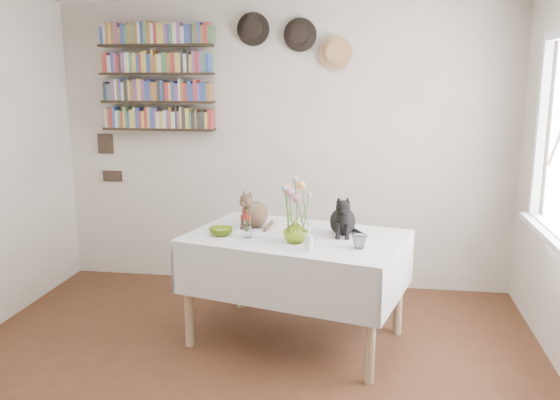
% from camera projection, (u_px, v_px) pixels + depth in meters
% --- Properties ---
extents(room, '(4.08, 4.58, 2.58)m').
position_uv_depth(room, '(218.00, 199.00, 3.04)').
color(room, '#57331B').
rests_on(room, ground).
extents(dining_table, '(1.65, 1.28, 0.78)m').
position_uv_depth(dining_table, '(296.00, 262.00, 4.16)').
color(dining_table, white).
rests_on(dining_table, room).
extents(tabby_cat, '(0.29, 0.31, 0.29)m').
position_uv_depth(tabby_cat, '(256.00, 207.00, 4.33)').
color(tabby_cat, brown).
rests_on(tabby_cat, dining_table).
extents(black_cat, '(0.21, 0.26, 0.30)m').
position_uv_depth(black_cat, '(343.00, 214.00, 4.11)').
color(black_cat, black).
rests_on(black_cat, dining_table).
extents(flower_vase, '(0.18, 0.18, 0.17)m').
position_uv_depth(flower_vase, '(295.00, 231.00, 3.92)').
color(flower_vase, '#BAD53B').
rests_on(flower_vase, dining_table).
extents(green_bowl, '(0.17, 0.17, 0.05)m').
position_uv_depth(green_bowl, '(221.00, 232.00, 4.12)').
color(green_bowl, '#BAD53B').
rests_on(green_bowl, dining_table).
extents(drinking_glass, '(0.10, 0.10, 0.09)m').
position_uv_depth(drinking_glass, '(359.00, 242.00, 3.80)').
color(drinking_glass, white).
rests_on(drinking_glass, dining_table).
extents(candlestick, '(0.05, 0.05, 0.18)m').
position_uv_depth(candlestick, '(309.00, 241.00, 3.76)').
color(candlestick, white).
rests_on(candlestick, dining_table).
extents(berry_jar, '(0.05, 0.05, 0.21)m').
position_uv_depth(berry_jar, '(248.00, 224.00, 4.05)').
color(berry_jar, white).
rests_on(berry_jar, dining_table).
extents(porcelain_figurine, '(0.05, 0.05, 0.09)m').
position_uv_depth(porcelain_figurine, '(365.00, 240.00, 3.87)').
color(porcelain_figurine, white).
rests_on(porcelain_figurine, dining_table).
extents(flower_bouquet, '(0.17, 0.13, 0.39)m').
position_uv_depth(flower_bouquet, '(296.00, 192.00, 3.88)').
color(flower_bouquet, '#4C7233').
rests_on(flower_bouquet, flower_vase).
extents(bookshelf_unit, '(1.00, 0.16, 0.91)m').
position_uv_depth(bookshelf_unit, '(157.00, 78.00, 5.17)').
color(bookshelf_unit, black).
rests_on(bookshelf_unit, room).
extents(wall_hats, '(0.98, 0.09, 0.48)m').
position_uv_depth(wall_hats, '(296.00, 39.00, 4.95)').
color(wall_hats, black).
rests_on(wall_hats, room).
extents(wall_art_plaques, '(0.21, 0.02, 0.44)m').
position_uv_depth(wall_art_plaques, '(108.00, 157.00, 5.47)').
color(wall_art_plaques, '#38281E').
rests_on(wall_art_plaques, room).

